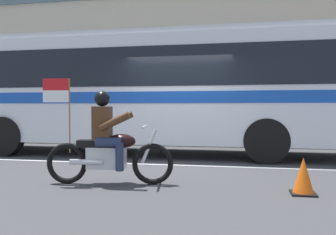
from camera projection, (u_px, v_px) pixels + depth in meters
ground_plane at (179, 161)px, 8.77m from camera, size 60.00×60.00×0.00m
sidewalk_curb at (201, 140)px, 13.77m from camera, size 28.00×3.80×0.15m
lane_center_stripe at (174, 165)px, 8.18m from camera, size 26.60×0.14×0.01m
office_building_facade at (207, 24)px, 15.88m from camera, size 28.00×0.89×9.75m
transit_bus at (146, 86)px, 10.11m from camera, size 11.50×2.69×3.22m
motorcycle_with_rider at (108, 145)px, 6.13m from camera, size 2.18×0.71×1.78m
fire_hydrant at (105, 129)px, 13.26m from camera, size 0.22×0.30×0.75m
traffic_cone at (303, 177)px, 5.41m from camera, size 0.36×0.36×0.55m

